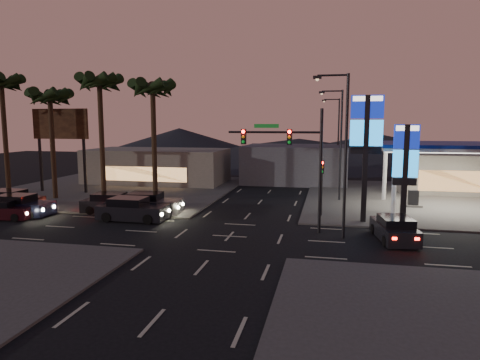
% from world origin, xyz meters
% --- Properties ---
extents(ground, '(140.00, 140.00, 0.00)m').
position_xyz_m(ground, '(0.00, 0.00, 0.00)').
color(ground, black).
rests_on(ground, ground).
extents(corner_lot_ne, '(24.00, 24.00, 0.12)m').
position_xyz_m(corner_lot_ne, '(16.00, 16.00, 0.06)').
color(corner_lot_ne, '#47443F').
rests_on(corner_lot_ne, ground).
extents(corner_lot_nw, '(24.00, 24.00, 0.12)m').
position_xyz_m(corner_lot_nw, '(-16.00, 16.00, 0.06)').
color(corner_lot_nw, '#47443F').
rests_on(corner_lot_nw, ground).
extents(gas_station, '(12.20, 8.20, 5.47)m').
position_xyz_m(gas_station, '(16.00, 12.00, 5.08)').
color(gas_station, silver).
rests_on(gas_station, ground).
extents(convenience_store, '(10.00, 6.00, 4.00)m').
position_xyz_m(convenience_store, '(18.00, 21.00, 2.00)').
color(convenience_store, '#726B5B').
rests_on(convenience_store, ground).
extents(pylon_sign_tall, '(2.20, 0.35, 9.00)m').
position_xyz_m(pylon_sign_tall, '(8.50, 5.50, 6.39)').
color(pylon_sign_tall, black).
rests_on(pylon_sign_tall, ground).
extents(pylon_sign_short, '(1.60, 0.35, 7.00)m').
position_xyz_m(pylon_sign_short, '(11.00, 4.50, 4.66)').
color(pylon_sign_short, black).
rests_on(pylon_sign_short, ground).
extents(traffic_signal_mast, '(6.10, 0.39, 8.00)m').
position_xyz_m(traffic_signal_mast, '(3.76, 1.99, 5.23)').
color(traffic_signal_mast, black).
rests_on(traffic_signal_mast, ground).
extents(pedestal_signal, '(0.32, 0.39, 4.30)m').
position_xyz_m(pedestal_signal, '(5.50, 6.98, 2.92)').
color(pedestal_signal, black).
rests_on(pedestal_signal, ground).
extents(streetlight_near, '(2.14, 0.25, 10.00)m').
position_xyz_m(streetlight_near, '(6.79, 1.00, 5.72)').
color(streetlight_near, black).
rests_on(streetlight_near, ground).
extents(streetlight_mid, '(2.14, 0.25, 10.00)m').
position_xyz_m(streetlight_mid, '(6.79, 14.00, 5.72)').
color(streetlight_mid, black).
rests_on(streetlight_mid, ground).
extents(streetlight_far, '(2.14, 0.25, 10.00)m').
position_xyz_m(streetlight_far, '(6.79, 28.00, 5.72)').
color(streetlight_far, black).
rests_on(streetlight_far, ground).
extents(palm_a, '(4.41, 4.41, 10.86)m').
position_xyz_m(palm_a, '(-9.00, 9.50, 9.43)').
color(palm_a, black).
rests_on(palm_a, ground).
extents(palm_b, '(4.41, 4.41, 11.46)m').
position_xyz_m(palm_b, '(-14.00, 9.50, 9.97)').
color(palm_b, black).
rests_on(palm_b, ground).
extents(palm_c, '(4.41, 4.41, 10.26)m').
position_xyz_m(palm_c, '(-19.00, 9.50, 8.88)').
color(palm_c, black).
rests_on(palm_c, ground).
extents(palm_d, '(4.41, 4.41, 11.66)m').
position_xyz_m(palm_d, '(-24.00, 9.50, 10.15)').
color(palm_d, black).
rests_on(palm_d, ground).
extents(billboard, '(6.00, 0.30, 8.50)m').
position_xyz_m(billboard, '(-20.50, 13.00, 6.33)').
color(billboard, black).
rests_on(billboard, ground).
extents(building_far_west, '(16.00, 8.00, 4.00)m').
position_xyz_m(building_far_west, '(-14.00, 22.00, 2.00)').
color(building_far_west, '#726B5B').
rests_on(building_far_west, ground).
extents(building_far_mid, '(12.00, 9.00, 4.40)m').
position_xyz_m(building_far_mid, '(2.00, 26.00, 2.20)').
color(building_far_mid, '#4C4C51').
rests_on(building_far_mid, ground).
extents(hill_left, '(40.00, 40.00, 6.00)m').
position_xyz_m(hill_left, '(-25.00, 60.00, 3.00)').
color(hill_left, black).
rests_on(hill_left, ground).
extents(hill_right, '(50.00, 50.00, 5.00)m').
position_xyz_m(hill_right, '(15.00, 60.00, 2.50)').
color(hill_right, black).
rests_on(hill_right, ground).
extents(hill_center, '(60.00, 60.00, 4.00)m').
position_xyz_m(hill_center, '(0.00, 60.00, 2.00)').
color(hill_center, black).
rests_on(hill_center, ground).
extents(car_lane_a_front, '(5.19, 2.23, 1.68)m').
position_xyz_m(car_lane_a_front, '(-8.02, 2.89, 0.78)').
color(car_lane_a_front, black).
rests_on(car_lane_a_front, ground).
extents(car_lane_a_mid, '(4.42, 2.13, 1.40)m').
position_xyz_m(car_lane_a_mid, '(-17.55, 1.36, 0.65)').
color(car_lane_a_mid, black).
rests_on(car_lane_a_mid, ground).
extents(car_lane_a_rear, '(5.06, 2.19, 1.64)m').
position_xyz_m(car_lane_a_rear, '(-17.21, 2.53, 0.76)').
color(car_lane_a_rear, black).
rests_on(car_lane_a_rear, ground).
extents(car_lane_b_front, '(5.24, 2.48, 1.67)m').
position_xyz_m(car_lane_b_front, '(-7.79, 5.31, 0.77)').
color(car_lane_b_front, '#5B5C5E').
rests_on(car_lane_b_front, ground).
extents(car_lane_b_mid, '(4.97, 2.37, 1.58)m').
position_xyz_m(car_lane_b_mid, '(-10.75, 5.02, 0.73)').
color(car_lane_b_mid, black).
rests_on(car_lane_b_mid, ground).
extents(car_lane_b_rear, '(5.15, 2.20, 1.67)m').
position_xyz_m(car_lane_b_rear, '(-19.35, 4.15, 0.78)').
color(car_lane_b_rear, black).
rests_on(car_lane_b_rear, ground).
extents(suv_station, '(2.51, 4.73, 1.51)m').
position_xyz_m(suv_station, '(10.01, 1.12, 0.70)').
color(suv_station, black).
rests_on(suv_station, ground).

